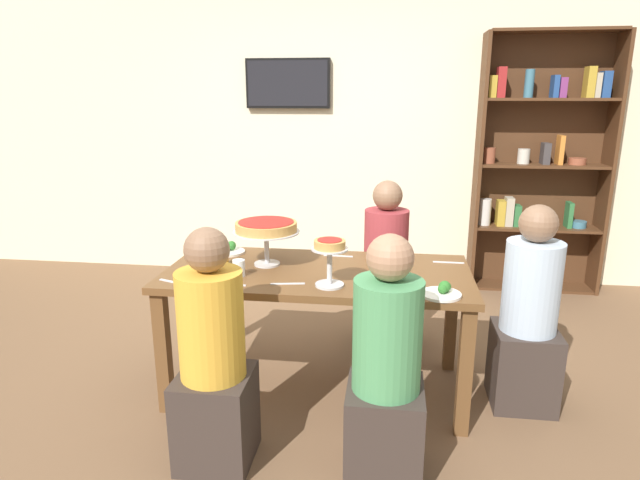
% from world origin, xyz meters
% --- Properties ---
extents(ground_plane, '(12.00, 12.00, 0.00)m').
position_xyz_m(ground_plane, '(0.00, 0.00, 0.00)').
color(ground_plane, brown).
extents(rear_partition, '(8.00, 0.12, 2.80)m').
position_xyz_m(rear_partition, '(0.00, 2.20, 1.40)').
color(rear_partition, beige).
rests_on(rear_partition, ground_plane).
extents(dining_table, '(1.71, 0.82, 0.74)m').
position_xyz_m(dining_table, '(0.00, 0.00, 0.65)').
color(dining_table, brown).
rests_on(dining_table, ground_plane).
extents(bookshelf, '(1.10, 0.30, 2.21)m').
position_xyz_m(bookshelf, '(1.66, 2.02, 1.13)').
color(bookshelf, '#4C2D19').
rests_on(bookshelf, ground_plane).
extents(television, '(0.77, 0.05, 0.44)m').
position_xyz_m(television, '(-0.56, 2.11, 1.80)').
color(television, black).
extents(diner_head_east, '(0.34, 0.34, 1.15)m').
position_xyz_m(diner_head_east, '(1.16, -0.01, 0.49)').
color(diner_head_east, '#382D28').
rests_on(diner_head_east, ground_plane).
extents(diner_near_right, '(0.34, 0.34, 1.15)m').
position_xyz_m(diner_near_right, '(0.40, -0.72, 0.49)').
color(diner_near_right, '#382D28').
rests_on(diner_near_right, ground_plane).
extents(diner_far_right, '(0.34, 0.34, 1.15)m').
position_xyz_m(diner_far_right, '(0.37, 0.70, 0.49)').
color(diner_far_right, '#382D28').
rests_on(diner_far_right, ground_plane).
extents(diner_near_left, '(0.34, 0.34, 1.15)m').
position_xyz_m(diner_near_left, '(-0.39, -0.71, 0.49)').
color(diner_near_left, '#382D28').
rests_on(diner_near_left, ground_plane).
extents(deep_dish_pizza_stand, '(0.38, 0.38, 0.26)m').
position_xyz_m(deep_dish_pizza_stand, '(-0.31, 0.06, 0.96)').
color(deep_dish_pizza_stand, silver).
rests_on(deep_dish_pizza_stand, dining_table).
extents(personal_pizza_stand, '(0.19, 0.19, 0.25)m').
position_xyz_m(personal_pizza_stand, '(0.10, -0.25, 0.92)').
color(personal_pizza_stand, silver).
rests_on(personal_pizza_stand, dining_table).
extents(salad_plate_near_diner, '(0.24, 0.24, 0.07)m').
position_xyz_m(salad_plate_near_diner, '(0.39, 0.26, 0.75)').
color(salad_plate_near_diner, white).
rests_on(salad_plate_near_diner, dining_table).
extents(salad_plate_far_diner, '(0.20, 0.20, 0.07)m').
position_xyz_m(salad_plate_far_diner, '(0.67, -0.31, 0.76)').
color(salad_plate_far_diner, white).
rests_on(salad_plate_far_diner, dining_table).
extents(salad_plate_spare, '(0.20, 0.20, 0.07)m').
position_xyz_m(salad_plate_spare, '(-0.60, 0.27, 0.76)').
color(salad_plate_spare, white).
rests_on(salad_plate_spare, dining_table).
extents(beer_glass_amber_tall, '(0.07, 0.07, 0.14)m').
position_xyz_m(beer_glass_amber_tall, '(-0.56, 0.01, 0.81)').
color(beer_glass_amber_tall, gold).
rests_on(beer_glass_amber_tall, dining_table).
extents(water_glass_clear_near, '(0.07, 0.07, 0.09)m').
position_xyz_m(water_glass_clear_near, '(-0.41, -0.16, 0.79)').
color(water_glass_clear_near, white).
rests_on(water_glass_clear_near, dining_table).
extents(water_glass_clear_far, '(0.07, 0.07, 0.11)m').
position_xyz_m(water_glass_clear_far, '(-0.77, 0.20, 0.79)').
color(water_glass_clear_far, white).
rests_on(water_glass_clear_far, dining_table).
extents(cutlery_fork_near, '(0.18, 0.02, 0.00)m').
position_xyz_m(cutlery_fork_near, '(0.09, 0.28, 0.74)').
color(cutlery_fork_near, silver).
rests_on(cutlery_fork_near, dining_table).
extents(cutlery_knife_near, '(0.17, 0.08, 0.00)m').
position_xyz_m(cutlery_knife_near, '(-0.73, -0.31, 0.74)').
color(cutlery_knife_near, silver).
rests_on(cutlery_knife_near, dining_table).
extents(cutlery_fork_far, '(0.18, 0.02, 0.00)m').
position_xyz_m(cutlery_fork_far, '(0.75, 0.24, 0.74)').
color(cutlery_fork_far, silver).
rests_on(cutlery_fork_far, dining_table).
extents(cutlery_knife_far, '(0.18, 0.03, 0.00)m').
position_xyz_m(cutlery_knife_far, '(-0.42, -0.31, 0.74)').
color(cutlery_knife_far, silver).
rests_on(cutlery_knife_far, dining_table).
extents(cutlery_spare_fork, '(0.18, 0.05, 0.00)m').
position_xyz_m(cutlery_spare_fork, '(-0.12, -0.25, 0.74)').
color(cutlery_spare_fork, silver).
rests_on(cutlery_spare_fork, dining_table).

